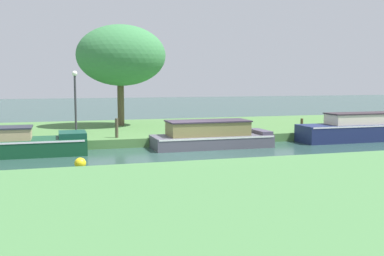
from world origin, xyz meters
name	(u,v)px	position (x,y,z in m)	size (l,w,h in m)	color
ground_plane	(187,153)	(0.00, 0.00, 0.00)	(120.00, 120.00, 0.00)	#294740
riverbank_far	(153,130)	(0.00, 7.00, 0.20)	(72.00, 10.00, 0.40)	#48753C
riverbank_near	(294,203)	(0.00, -9.00, 0.20)	(72.00, 10.00, 0.40)	#467842
slate_narrowboat	(211,136)	(1.47, 1.20, 0.51)	(5.36, 1.96, 1.22)	#4F4D5A
navy_cruiser	(365,128)	(9.67, 1.20, 0.62)	(6.77, 1.66, 1.40)	navy
willow_tree_left	(121,56)	(-1.59, 7.79, 4.38)	(5.00, 4.09, 5.70)	brown
lamp_post	(75,96)	(-4.32, 3.50, 2.30)	(0.24, 0.24, 3.04)	#333338
mooring_post_near	(117,128)	(-2.56, 2.69, 0.84)	(0.15, 0.15, 0.88)	#46412F
mooring_post_far	(302,125)	(6.94, 2.69, 0.73)	(0.14, 0.14, 0.65)	#4B3F24
channel_buoy	(80,163)	(-4.45, -2.36, 0.20)	(0.39, 0.39, 0.39)	yellow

